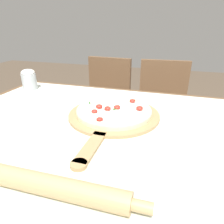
% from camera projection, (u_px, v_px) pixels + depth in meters
% --- Properties ---
extents(dining_table, '(1.36, 1.03, 0.78)m').
position_uv_depth(dining_table, '(96.00, 149.00, 0.82)').
color(dining_table, brown).
rests_on(dining_table, ground_plane).
extents(towel_cloth, '(1.28, 0.95, 0.00)m').
position_uv_depth(towel_cloth, '(95.00, 126.00, 0.78)').
color(towel_cloth, silver).
rests_on(towel_cloth, dining_table).
extents(pizza_peel, '(0.39, 0.57, 0.01)m').
position_uv_depth(pizza_peel, '(113.00, 116.00, 0.85)').
color(pizza_peel, tan).
rests_on(pizza_peel, towel_cloth).
extents(pizza, '(0.32, 0.32, 0.04)m').
position_uv_depth(pizza, '(114.00, 110.00, 0.86)').
color(pizza, beige).
rests_on(pizza, pizza_peel).
extents(rolling_pin, '(0.48, 0.06, 0.05)m').
position_uv_depth(rolling_pin, '(49.00, 185.00, 0.46)').
color(rolling_pin, tan).
rests_on(rolling_pin, towel_cloth).
extents(chair_left, '(0.43, 0.43, 0.89)m').
position_uv_depth(chair_left, '(106.00, 103.00, 1.74)').
color(chair_left, brown).
rests_on(chair_left, ground_plane).
extents(chair_right, '(0.42, 0.42, 0.89)m').
position_uv_depth(chair_right, '(161.00, 109.00, 1.62)').
color(chair_right, brown).
rests_on(chair_right, ground_plane).
extents(flour_cup, '(0.08, 0.08, 0.12)m').
position_uv_depth(flour_cup, '(29.00, 79.00, 1.19)').
color(flour_cup, '#B2B7BC').
rests_on(flour_cup, towel_cloth).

